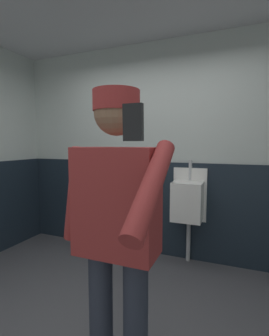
% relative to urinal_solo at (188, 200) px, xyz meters
% --- Properties ---
extents(wall_back, '(4.63, 0.12, 2.70)m').
position_rel_urinal_solo_xyz_m(wall_back, '(-0.38, 0.22, 0.57)').
color(wall_back, silver).
rests_on(wall_back, ground_plane).
extents(wainscot_band_back, '(4.03, 0.03, 1.21)m').
position_rel_urinal_solo_xyz_m(wainscot_band_back, '(-0.38, 0.14, -0.17)').
color(wainscot_band_back, '#19232D').
rests_on(wainscot_band_back, ground_plane).
extents(urinal_solo, '(0.40, 0.34, 1.24)m').
position_rel_urinal_solo_xyz_m(urinal_solo, '(0.00, 0.00, 0.00)').
color(urinal_solo, white).
rests_on(urinal_solo, ground_plane).
extents(person, '(0.67, 0.60, 1.72)m').
position_rel_urinal_solo_xyz_m(person, '(-0.10, -1.70, 0.25)').
color(person, '#2D3342').
rests_on(person, ground_plane).
extents(cell_phone, '(0.06, 0.02, 0.11)m').
position_rel_urinal_solo_xyz_m(cell_phone, '(0.21, -2.20, 0.73)').
color(cell_phone, black).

